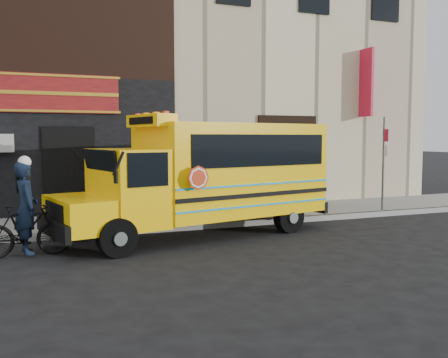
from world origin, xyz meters
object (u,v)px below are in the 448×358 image
Objects in this scene: bicycle at (25,230)px; cyclist at (26,210)px; school_bus at (210,174)px; sign_pole at (384,161)px.

cyclist is at bearing -18.19° from bicycle.
sign_pole is at bearing 9.40° from school_bus.
school_bus is 2.37× the size of sign_pole.
school_bus is at bearing -91.07° from cyclist.
school_bus is 6.19m from sign_pole.
sign_pole reaches higher than cyclist.
cyclist is (-10.34, -1.76, -0.74)m from sign_pole.
cyclist is (-4.23, -0.75, -0.57)m from school_bus.
school_bus is 4.44m from bicycle.
sign_pole reaches higher than school_bus.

